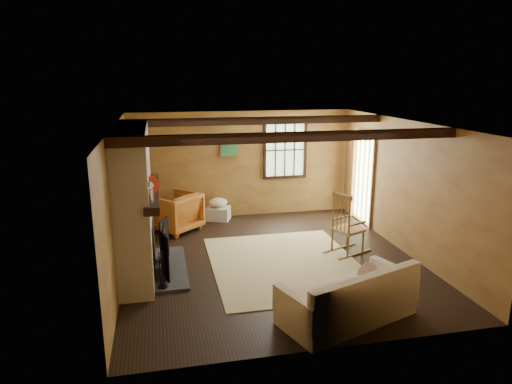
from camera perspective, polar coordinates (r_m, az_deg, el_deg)
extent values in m
plane|color=black|center=(8.12, 1.86, -8.53)|extent=(5.50, 5.50, 0.00)
cube|color=#A47D3A|center=(10.36, -1.76, 3.46)|extent=(5.00, 0.02, 2.40)
cube|color=#A47D3A|center=(5.24, 9.30, -7.77)|extent=(5.00, 0.02, 2.40)
cube|color=#A47D3A|center=(7.54, -16.82, -1.31)|extent=(0.02, 5.50, 2.40)
cube|color=#A47D3A|center=(8.67, 18.18, 0.58)|extent=(0.02, 5.50, 2.40)
cube|color=white|center=(7.52, 2.01, 8.57)|extent=(5.00, 5.50, 0.02)
cube|color=black|center=(6.38, 4.65, 6.86)|extent=(5.00, 0.12, 0.14)
cube|color=black|center=(8.69, 0.06, 8.89)|extent=(5.00, 0.12, 0.14)
cube|color=black|center=(10.50, 3.66, 5.25)|extent=(1.02, 0.06, 1.32)
cube|color=#C4E7B1|center=(10.53, 3.62, 5.27)|extent=(0.90, 0.01, 1.20)
cube|color=black|center=(10.51, 3.64, 5.25)|extent=(0.90, 0.03, 0.02)
cube|color=brown|center=(10.16, 13.19, 1.72)|extent=(0.06, 1.00, 2.06)
cube|color=#C4E7B1|center=(10.18, 13.34, 1.73)|extent=(0.01, 0.80, 1.85)
cube|color=brown|center=(10.21, -3.41, 5.56)|extent=(0.42, 0.03, 0.42)
cube|color=#236951|center=(10.20, -3.39, 5.55)|extent=(0.36, 0.01, 0.36)
cube|color=#955539|center=(7.53, -14.93, -1.21)|extent=(0.50, 2.20, 2.40)
cube|color=black|center=(7.75, -14.05, -6.53)|extent=(0.38, 1.00, 0.85)
cube|color=#393A3F|center=(7.90, -10.71, -9.26)|extent=(0.55, 1.80, 0.05)
cube|color=black|center=(7.48, -12.86, 0.01)|extent=(0.22, 2.30, 0.12)
cube|color=black|center=(7.32, -11.30, -7.87)|extent=(0.11, 0.37, 0.74)
cube|color=black|center=(7.68, -11.35, -6.81)|extent=(0.05, 0.37, 0.74)
cube|color=black|center=(8.04, -11.41, -5.84)|extent=(0.16, 0.35, 0.74)
cylinder|color=black|center=(7.18, -11.59, -11.53)|extent=(0.14, 0.14, 0.02)
cylinder|color=black|center=(7.03, -11.92, -9.55)|extent=(0.01, 0.01, 0.59)
cylinder|color=black|center=(7.06, -11.70, -9.45)|extent=(0.01, 0.01, 0.59)
cylinder|color=black|center=(7.08, -11.48, -9.35)|extent=(0.01, 0.01, 0.59)
cylinder|color=white|center=(6.61, -13.07, -0.47)|extent=(0.09, 0.09, 0.20)
sphere|color=white|center=(6.57, -13.14, 0.81)|extent=(0.11, 0.11, 0.11)
cylinder|color=red|center=(7.06, -13.05, 0.83)|extent=(0.27, 0.12, 0.28)
cube|color=black|center=(7.52, -12.98, 0.99)|extent=(0.24, 0.19, 0.11)
cylinder|color=black|center=(7.92, -12.96, 1.61)|extent=(0.08, 0.08, 0.10)
cylinder|color=black|center=(8.06, -12.95, 1.79)|extent=(0.08, 0.08, 0.09)
cube|color=#CBB787|center=(7.99, 3.62, -8.92)|extent=(2.50, 3.00, 0.01)
cube|color=tan|center=(8.49, 11.44, -4.61)|extent=(0.60, 0.61, 0.05)
cube|color=brown|center=(8.16, 10.72, -0.53)|extent=(0.22, 0.43, 0.08)
cylinder|color=brown|center=(8.57, 13.22, -6.04)|extent=(0.04, 0.04, 0.43)
cylinder|color=brown|center=(8.82, 11.32, -5.36)|extent=(0.04, 0.04, 0.43)
cylinder|color=brown|center=(8.30, 11.42, -6.64)|extent=(0.04, 0.04, 0.43)
cylinder|color=brown|center=(8.55, 9.50, -5.91)|extent=(0.04, 0.04, 0.43)
cylinder|color=brown|center=(8.12, 11.61, -2.96)|extent=(0.04, 0.04, 0.73)
cylinder|color=brown|center=(8.37, 9.66, -2.32)|extent=(0.04, 0.04, 0.73)
cylinder|color=brown|center=(8.19, 11.11, -2.93)|extent=(0.02, 0.02, 0.61)
cylinder|color=brown|center=(8.25, 10.61, -2.77)|extent=(0.02, 0.02, 0.61)
cylinder|color=brown|center=(8.31, 10.13, -2.61)|extent=(0.02, 0.02, 0.61)
cube|color=brown|center=(8.30, 12.58, -3.90)|extent=(0.39, 0.20, 0.03)
cube|color=brown|center=(8.57, 10.45, -3.20)|extent=(0.39, 0.20, 0.03)
cube|color=brown|center=(8.51, 12.26, -7.66)|extent=(0.78, 0.37, 0.03)
cube|color=brown|center=(8.75, 10.36, -6.92)|extent=(0.78, 0.37, 0.03)
cube|color=white|center=(6.37, 11.30, -13.63)|extent=(1.98, 1.38, 0.40)
cube|color=white|center=(6.02, 13.73, -12.31)|extent=(1.75, 0.74, 0.50)
cube|color=white|center=(5.78, 4.93, -14.39)|extent=(0.40, 0.81, 0.36)
cube|color=white|center=(6.86, 16.73, -10.17)|extent=(0.40, 0.81, 0.36)
ellipsoid|color=white|center=(6.59, 13.81, -9.89)|extent=(0.35, 0.22, 0.33)
cylinder|color=brown|center=(10.18, -13.36, -3.76)|extent=(0.41, 0.12, 0.12)
cylinder|color=brown|center=(10.17, -12.61, -3.72)|extent=(0.41, 0.12, 0.12)
cylinder|color=brown|center=(10.17, -11.85, -3.68)|extent=(0.41, 0.12, 0.12)
cylinder|color=brown|center=(10.14, -13.40, -3.10)|extent=(0.41, 0.12, 0.12)
cylinder|color=brown|center=(10.14, -12.64, -3.06)|extent=(0.41, 0.12, 0.12)
cylinder|color=brown|center=(10.13, -11.89, -3.02)|extent=(0.41, 0.12, 0.12)
cube|color=white|center=(10.29, -4.73, -2.68)|extent=(0.60, 0.54, 0.30)
ellipsoid|color=white|center=(10.22, -4.76, -1.32)|extent=(0.50, 0.45, 0.21)
imported|color=#BF6026|center=(9.63, -10.05, -2.47)|extent=(1.24, 1.24, 0.81)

